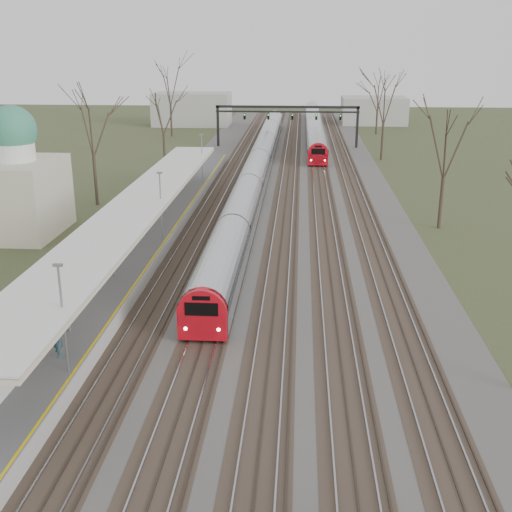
# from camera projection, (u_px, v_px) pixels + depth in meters

# --- Properties ---
(track_bed) EXTENTS (24.00, 160.00, 0.22)m
(track_bed) POSITION_uv_depth(u_px,v_px,m) (280.00, 191.00, 66.88)
(track_bed) COLOR #474442
(track_bed) RESTS_ON ground
(platform) EXTENTS (3.50, 69.00, 1.00)m
(platform) POSITION_uv_depth(u_px,v_px,m) (155.00, 233.00, 50.80)
(platform) COLOR #9E9B93
(platform) RESTS_ON ground
(canopy) EXTENTS (4.10, 50.00, 3.11)m
(canopy) POSITION_uv_depth(u_px,v_px,m) (139.00, 204.00, 45.44)
(canopy) COLOR slate
(canopy) RESTS_ON platform
(signal_gantry) EXTENTS (21.00, 0.59, 6.08)m
(signal_gantry) POSITION_uv_depth(u_px,v_px,m) (288.00, 114.00, 93.72)
(signal_gantry) COLOR black
(signal_gantry) RESTS_ON ground
(tree_west_far) EXTENTS (5.50, 5.50, 11.33)m
(tree_west_far) POSITION_uv_depth(u_px,v_px,m) (91.00, 120.00, 58.88)
(tree_west_far) COLOR #2D231C
(tree_west_far) RESTS_ON ground
(tree_east_far) EXTENTS (5.00, 5.00, 10.30)m
(tree_east_far) POSITION_uv_depth(u_px,v_px,m) (447.00, 141.00, 51.39)
(tree_east_far) COLOR #2D231C
(tree_east_far) RESTS_ON ground
(train_near) EXTENTS (2.62, 90.21, 3.05)m
(train_near) POSITION_uv_depth(u_px,v_px,m) (259.00, 163.00, 74.97)
(train_near) COLOR #A4A7AE
(train_near) RESTS_ON ground
(train_far) EXTENTS (2.62, 60.21, 3.05)m
(train_far) POSITION_uv_depth(u_px,v_px,m) (314.00, 126.00, 107.56)
(train_far) COLOR #A4A7AE
(train_far) RESTS_ON ground
(passenger) EXTENTS (0.64, 0.80, 1.92)m
(passenger) POSITION_uv_depth(u_px,v_px,m) (58.00, 338.00, 29.41)
(passenger) COLOR #28474E
(passenger) RESTS_ON platform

